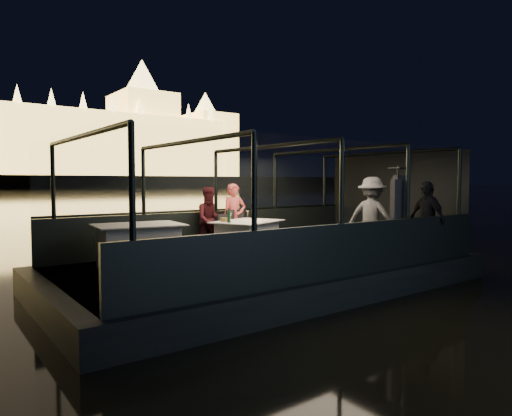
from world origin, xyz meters
TOP-DOWN VIEW (x-y plane):
  - boat_hull at (0.00, 0.00)m, footprint 8.60×4.40m
  - boat_deck at (0.00, 0.00)m, footprint 8.00×4.00m
  - gunwale_port at (0.00, 2.00)m, footprint 8.00×0.08m
  - gunwale_starboard at (0.00, -2.00)m, footprint 8.00×0.08m
  - cabin_glass_port at (0.00, 2.00)m, footprint 8.00×0.02m
  - cabin_glass_starboard at (0.00, -2.00)m, footprint 8.00×0.02m
  - cabin_roof_glass at (0.00, 0.00)m, footprint 8.00×4.00m
  - end_wall_fore at (-4.00, 0.00)m, footprint 0.02×4.00m
  - end_wall_aft at (4.00, 0.00)m, footprint 0.02×4.00m
  - canopy_ribs at (0.00, 0.00)m, footprint 8.00×4.00m
  - dining_table_central at (-0.03, 0.66)m, footprint 1.74×1.53m
  - dining_table_aft at (-2.43, 0.74)m, footprint 1.68×1.30m
  - chair_port_left at (-0.18, 1.18)m, footprint 0.47×0.47m
  - chair_port_right at (0.19, 1.27)m, footprint 0.49×0.49m
  - coat_stand at (1.84, -1.75)m, footprint 0.59×0.50m
  - person_woman_coral at (0.21, 1.54)m, footprint 0.62×0.47m
  - person_man_maroon at (-0.36, 1.64)m, footprint 0.81×0.69m
  - passenger_stripe at (2.12, -0.90)m, footprint 0.94×1.24m
  - passenger_dark at (2.98, -1.64)m, footprint 0.61×1.02m
  - wine_bottle at (-0.59, 0.53)m, footprint 0.08×0.08m
  - bread_basket at (-0.52, 0.80)m, footprint 0.24×0.24m
  - amber_candle at (0.18, 0.77)m, footprint 0.06×0.06m
  - plate_near at (0.43, 0.62)m, footprint 0.30×0.30m
  - plate_far at (-0.28, 1.01)m, footprint 0.22×0.22m
  - wine_glass_white at (-0.52, 0.58)m, footprint 0.08×0.08m
  - wine_glass_red at (0.21, 1.01)m, footprint 0.07×0.07m
  - wine_glass_empty at (0.03, 0.54)m, footprint 0.09×0.09m

SIDE VIEW (x-z plane):
  - boat_hull at x=0.00m, z-range -0.50..0.50m
  - boat_deck at x=0.00m, z-range 0.46..0.50m
  - dining_table_central at x=-0.03m, z-range 0.50..1.27m
  - dining_table_aft at x=-2.43m, z-range 0.47..1.30m
  - gunwale_port at x=0.00m, z-range 0.50..1.40m
  - gunwale_starboard at x=0.00m, z-range 0.50..1.40m
  - chair_port_left at x=-0.18m, z-range 0.52..1.38m
  - chair_port_right at x=0.19m, z-range 0.48..1.42m
  - person_woman_coral at x=0.21m, z-range 0.47..2.03m
  - person_man_maroon at x=-0.36m, z-range 0.51..1.99m
  - plate_near at x=0.43m, z-range 1.26..1.28m
  - plate_far at x=-0.28m, z-range 1.27..1.28m
  - bread_basket at x=-0.52m, z-range 1.27..1.34m
  - amber_candle at x=0.18m, z-range 1.27..1.34m
  - passenger_stripe at x=2.12m, z-range 0.50..2.20m
  - passenger_dark at x=2.98m, z-range 0.54..2.16m
  - wine_glass_white at x=-0.52m, z-range 1.25..1.47m
  - wine_glass_red at x=0.21m, z-range 1.27..1.45m
  - wine_glass_empty at x=0.03m, z-range 1.26..1.46m
  - coat_stand at x=1.84m, z-range 0.44..2.36m
  - wine_bottle at x=-0.59m, z-range 1.26..1.57m
  - end_wall_fore at x=-4.00m, z-range 0.50..2.80m
  - end_wall_aft at x=4.00m, z-range 0.50..2.80m
  - canopy_ribs at x=0.00m, z-range 0.50..2.80m
  - cabin_glass_port at x=0.00m, z-range 1.40..2.80m
  - cabin_glass_starboard at x=0.00m, z-range 1.40..2.80m
  - cabin_roof_glass at x=0.00m, z-range 2.79..2.81m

